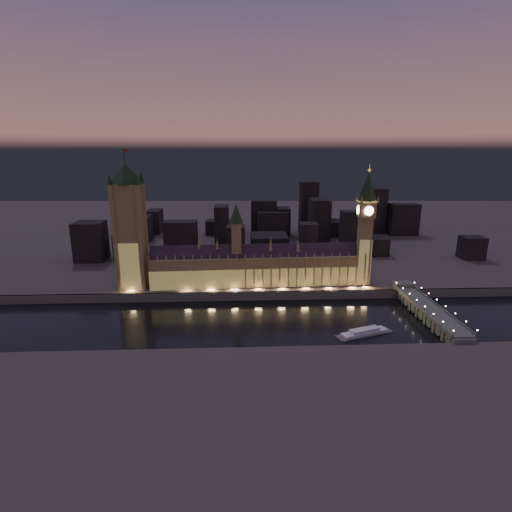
{
  "coord_description": "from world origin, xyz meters",
  "views": [
    {
      "loc": [
        -10.81,
        -301.15,
        133.83
      ],
      "look_at": [
        5.0,
        55.0,
        38.0
      ],
      "focal_mm": 28.0,
      "sensor_mm": 36.0,
      "label": 1
    }
  ],
  "objects_px": {
    "palace_of_westminster": "(257,266)",
    "westminster_bridge": "(426,310)",
    "river_boat": "(364,332)",
    "victoria_tower": "(129,221)",
    "elizabeth_tower": "(366,219)"
  },
  "relations": [
    {
      "from": "westminster_bridge",
      "to": "river_boat",
      "type": "relative_size",
      "value": 2.46
    },
    {
      "from": "palace_of_westminster",
      "to": "river_boat",
      "type": "distance_m",
      "value": 123.62
    },
    {
      "from": "westminster_bridge",
      "to": "river_boat",
      "type": "height_order",
      "value": "westminster_bridge"
    },
    {
      "from": "elizabeth_tower",
      "to": "victoria_tower",
      "type": "bearing_deg",
      "value": 180.0
    },
    {
      "from": "palace_of_westminster",
      "to": "westminster_bridge",
      "type": "distance_m",
      "value": 152.22
    },
    {
      "from": "westminster_bridge",
      "to": "river_boat",
      "type": "distance_m",
      "value": 66.81
    },
    {
      "from": "palace_of_westminster",
      "to": "river_boat",
      "type": "height_order",
      "value": "palace_of_westminster"
    },
    {
      "from": "elizabeth_tower",
      "to": "westminster_bridge",
      "type": "height_order",
      "value": "elizabeth_tower"
    },
    {
      "from": "victoria_tower",
      "to": "elizabeth_tower",
      "type": "distance_m",
      "value": 218.0
    },
    {
      "from": "westminster_bridge",
      "to": "elizabeth_tower",
      "type": "bearing_deg",
      "value": 117.6
    },
    {
      "from": "palace_of_westminster",
      "to": "elizabeth_tower",
      "type": "height_order",
      "value": "elizabeth_tower"
    },
    {
      "from": "river_boat",
      "to": "elizabeth_tower",
      "type": "bearing_deg",
      "value": 74.71
    },
    {
      "from": "river_boat",
      "to": "victoria_tower",
      "type": "bearing_deg",
      "value": 153.83
    },
    {
      "from": "palace_of_westminster",
      "to": "westminster_bridge",
      "type": "height_order",
      "value": "palace_of_westminster"
    },
    {
      "from": "victoria_tower",
      "to": "westminster_bridge",
      "type": "relative_size",
      "value": 1.11
    }
  ]
}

